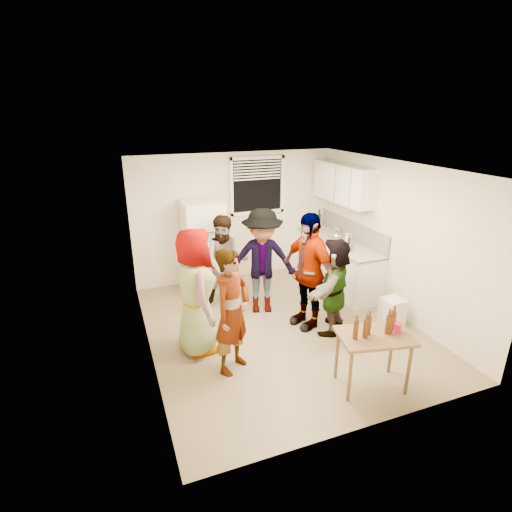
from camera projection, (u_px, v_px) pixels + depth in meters
name	position (u px, v px, depth m)	size (l,w,h in m)	color
room	(281.00, 328.00, 6.31)	(4.00, 4.50, 2.50)	silver
window	(257.00, 186.00, 7.76)	(1.12, 0.10, 1.06)	white
refrigerator	(203.00, 246.00, 7.41)	(0.70, 0.70, 1.70)	white
counter_lower	(337.00, 264.00, 7.74)	(0.60, 2.20, 0.86)	white
countertop	(339.00, 242.00, 7.58)	(0.64, 2.22, 0.04)	beige
backsplash	(352.00, 230.00, 7.61)	(0.03, 2.20, 0.36)	#B0AAA3
upper_cabinets	(343.00, 183.00, 7.43)	(0.34, 1.60, 0.70)	white
kettle	(337.00, 241.00, 7.55)	(0.25, 0.21, 0.21)	silver
paper_towel	(348.00, 246.00, 7.27)	(0.11, 0.11, 0.23)	white
wine_bottle	(318.00, 228.00, 8.35)	(0.08, 0.08, 0.30)	black
beer_bottle_counter	(348.00, 249.00, 7.12)	(0.05, 0.05, 0.21)	#47230C
blue_cup	(350.00, 251.00, 7.02)	(0.08, 0.08, 0.11)	blue
picture_frame	(338.00, 230.00, 7.97)	(0.02, 0.18, 0.15)	gold
trash_bin	(392.00, 311.00, 6.30)	(0.31, 0.31, 0.46)	white
serving_table	(369.00, 385.00, 4.99)	(0.86, 0.57, 0.73)	brown
beer_bottle_table	(387.00, 333.00, 4.77)	(0.06, 0.06, 0.24)	#47230C
red_cup	(397.00, 332.00, 4.80)	(0.09, 0.09, 0.12)	#BF163D
guest_grey	(199.00, 349.00, 5.75)	(0.88, 1.81, 0.57)	gray
guest_stripe	(233.00, 367.00, 5.33)	(0.61, 1.68, 0.40)	#141933
guest_back_left	(227.00, 304.00, 7.05)	(0.79, 1.62, 0.61)	brown
guest_back_right	(262.00, 310.00, 6.86)	(1.15, 1.78, 0.66)	#45464B
guest_black	(305.00, 324.00, 6.42)	(1.08, 1.84, 0.45)	black
guest_orange	(331.00, 329.00, 6.26)	(1.39, 1.50, 0.44)	#C55F3D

